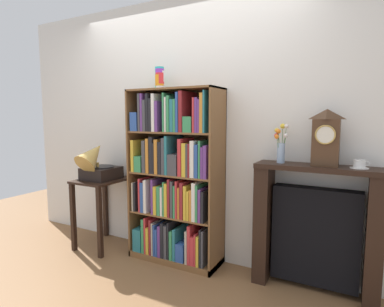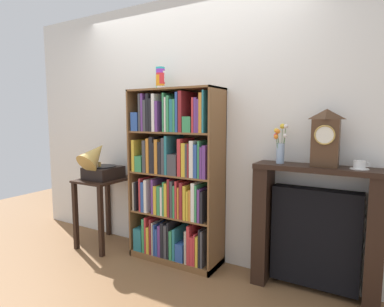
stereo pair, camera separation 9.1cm
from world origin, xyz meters
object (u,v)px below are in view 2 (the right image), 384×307
(mantel_clock, at_px, (326,138))
(flower_vase, at_px, (280,146))
(fireplace_mantel, at_px, (315,231))
(cup_stack, at_px, (160,79))
(bookshelf, at_px, (175,181))
(side_table_left, at_px, (104,197))
(gramophone, at_px, (99,163))
(teacup_with_saucer, at_px, (360,165))

(mantel_clock, height_order, flower_vase, mantel_clock)
(flower_vase, bearing_deg, fireplace_mantel, 3.23)
(cup_stack, height_order, mantel_clock, cup_stack)
(bookshelf, bearing_deg, cup_stack, 165.48)
(fireplace_mantel, relative_size, flower_vase, 3.22)
(side_table_left, relative_size, gramophone, 1.57)
(teacup_with_saucer, bearing_deg, fireplace_mantel, 175.85)
(fireplace_mantel, bearing_deg, bookshelf, -176.63)
(mantel_clock, distance_m, teacup_with_saucer, 0.31)
(bookshelf, height_order, flower_vase, bookshelf)
(cup_stack, relative_size, mantel_clock, 0.50)
(gramophone, bearing_deg, teacup_with_saucer, 4.54)
(mantel_clock, height_order, teacup_with_saucer, mantel_clock)
(fireplace_mantel, bearing_deg, side_table_left, -175.90)
(cup_stack, xyz_separation_m, side_table_left, (-0.69, -0.13, -1.25))
(bookshelf, xyz_separation_m, fireplace_mantel, (1.29, 0.08, -0.29))
(side_table_left, distance_m, flower_vase, 1.99)
(cup_stack, distance_m, mantel_clock, 1.63)
(bookshelf, height_order, fireplace_mantel, bookshelf)
(side_table_left, relative_size, flower_vase, 2.32)
(flower_vase, distance_m, teacup_with_saucer, 0.60)
(gramophone, height_order, mantel_clock, mantel_clock)
(bookshelf, height_order, teacup_with_saucer, bookshelf)
(gramophone, xyz_separation_m, mantel_clock, (2.22, 0.19, 0.33))
(cup_stack, xyz_separation_m, fireplace_mantel, (1.49, 0.02, -1.29))
(bookshelf, relative_size, teacup_with_saucer, 12.60)
(flower_vase, xyz_separation_m, teacup_with_saucer, (0.58, -0.00, -0.12))
(teacup_with_saucer, bearing_deg, bookshelf, -178.01)
(gramophone, bearing_deg, bookshelf, 9.04)
(cup_stack, height_order, flower_vase, cup_stack)
(gramophone, xyz_separation_m, flower_vase, (1.88, 0.20, 0.26))
(fireplace_mantel, xyz_separation_m, mantel_clock, (0.05, -0.02, 0.75))
(cup_stack, height_order, side_table_left, cup_stack)
(cup_stack, distance_m, teacup_with_saucer, 1.92)
(fireplace_mantel, bearing_deg, flower_vase, -176.77)
(side_table_left, relative_size, teacup_with_saucer, 5.61)
(cup_stack, height_order, fireplace_mantel, cup_stack)
(side_table_left, bearing_deg, teacup_with_saucer, 3.13)
(cup_stack, height_order, teacup_with_saucer, cup_stack)
(side_table_left, xyz_separation_m, fireplace_mantel, (2.17, 0.16, -0.03))
(bookshelf, xyz_separation_m, mantel_clock, (1.34, 0.05, 0.47))
(bookshelf, height_order, gramophone, bookshelf)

